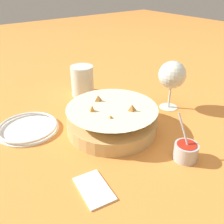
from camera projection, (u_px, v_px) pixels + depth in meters
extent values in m
plane|color=orange|center=(120.00, 134.00, 0.72)|extent=(4.00, 4.00, 0.00)
cylinder|color=tan|center=(112.00, 124.00, 0.73)|extent=(0.26, 0.26, 0.04)
cone|color=beige|center=(112.00, 118.00, 0.72)|extent=(0.26, 0.26, 0.07)
cylinder|color=#3D842D|center=(112.00, 123.00, 0.73)|extent=(0.20, 0.20, 0.01)
pyramid|color=#B77A38|center=(98.00, 105.00, 0.75)|extent=(0.06, 0.07, 0.07)
pyramid|color=#B77A38|center=(93.00, 116.00, 0.70)|extent=(0.07, 0.06, 0.07)
pyramid|color=#B77A38|center=(111.00, 124.00, 0.67)|extent=(0.10, 0.10, 0.06)
pyramid|color=#B77A38|center=(132.00, 115.00, 0.70)|extent=(0.07, 0.08, 0.07)
pyramid|color=#B77A38|center=(112.00, 115.00, 0.72)|extent=(0.07, 0.07, 0.05)
cylinder|color=#B7B7BC|center=(186.00, 152.00, 0.62)|extent=(0.06, 0.06, 0.04)
cylinder|color=red|center=(186.00, 149.00, 0.61)|extent=(0.05, 0.05, 0.03)
cylinder|color=#B7B7BC|center=(185.00, 135.00, 0.60)|extent=(0.06, 0.01, 0.10)
cylinder|color=silver|center=(168.00, 107.00, 0.87)|extent=(0.06, 0.06, 0.00)
cylinder|color=silver|center=(170.00, 96.00, 0.85)|extent=(0.01, 0.01, 0.08)
sphere|color=silver|center=(172.00, 75.00, 0.81)|extent=(0.09, 0.09, 0.09)
sphere|color=beige|center=(172.00, 78.00, 0.82)|extent=(0.06, 0.06, 0.06)
cylinder|color=silver|center=(82.00, 81.00, 0.93)|extent=(0.08, 0.08, 0.11)
cylinder|color=orange|center=(83.00, 84.00, 0.94)|extent=(0.07, 0.07, 0.08)
torus|color=silver|center=(76.00, 77.00, 0.96)|extent=(0.08, 0.01, 0.08)
cylinder|color=white|center=(28.00, 128.00, 0.74)|extent=(0.18, 0.18, 0.01)
torus|color=white|center=(28.00, 127.00, 0.74)|extent=(0.17, 0.17, 0.01)
cube|color=white|center=(94.00, 188.00, 0.54)|extent=(0.11, 0.07, 0.01)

